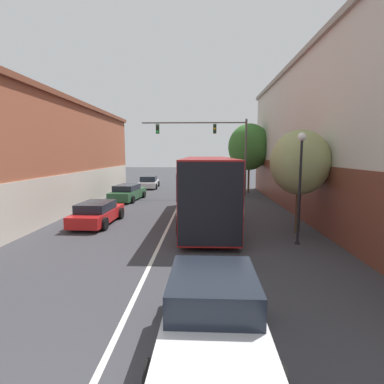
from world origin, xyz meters
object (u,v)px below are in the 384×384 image
Objects in this scene: street_lamp at (300,178)px; street_tree_far at (249,147)px; parked_car_left_far at (149,182)px; hatchback_foreground at (213,316)px; parked_car_left_near at (128,193)px; parked_car_left_mid at (97,213)px; street_tree_near at (300,163)px; bus at (208,186)px; traffic_signal_gantry at (215,140)px.

street_tree_far is at bearing 88.66° from street_lamp.
street_lamp reaches higher than parked_car_left_far.
hatchback_foreground reaches higher than parked_car_left_far.
parked_car_left_near reaches higher than parked_car_left_mid.
street_tree_far is at bearing -9.55° from hatchback_foreground.
parked_car_left_far is 0.97× the size of street_tree_near.
bus is at bearing -162.05° from parked_car_left_far.
bus is at bearing -108.72° from street_tree_far.
traffic_signal_gantry is 1.86× the size of street_tree_near.
parked_car_left_near is 0.98× the size of street_tree_near.
street_lamp is 0.95× the size of street_tree_near.
parked_car_left_mid is (0.42, -8.23, -0.03)m from parked_car_left_near.
bus is at bearing -77.55° from parked_car_left_mid.
bus is 10.03m from traffic_signal_gantry.
parked_car_left_far is at bearing 21.27° from bus.
hatchback_foreground is at bearing -100.07° from street_tree_far.
bus is at bearing -132.67° from parked_car_left_near.
street_lamp is at bearing -106.59° from parked_car_left_mid.
street_tree_near reaches higher than hatchback_foreground.
parked_car_left_mid is 0.93× the size of street_lamp.
street_lamp is (3.71, -4.33, 0.81)m from bus.
street_lamp is at bearing -77.86° from traffic_signal_gantry.
street_tree_near is 0.74× the size of street_tree_far.
traffic_signal_gantry is (6.66, 10.68, 4.30)m from parked_car_left_mid.
traffic_signal_gantry reaches higher than street_tree_near.
bus is 2.68× the size of parked_car_left_mid.
hatchback_foreground is at bearing -148.13° from parked_car_left_mid.
street_tree_far reaches higher than bus.
hatchback_foreground is 0.82× the size of parked_car_left_near.
bus is 2.92× the size of hatchback_foreground.
hatchback_foreground is 0.92× the size of parked_car_left_mid.
parked_car_left_mid is 0.66× the size of street_tree_far.
street_tree_far is at bearing 36.82° from traffic_signal_gantry.
parked_car_left_near is at bearing 41.66° from bus.
hatchback_foreground is 0.43× the size of traffic_signal_gantry.
traffic_signal_gantry is at bearing -135.71° from parked_car_left_far.
parked_car_left_mid is (-5.94, -1.11, -1.39)m from bus.
hatchback_foreground reaches higher than parked_car_left_mid.
hatchback_foreground is 8.20m from street_lamp.
street_tree_near is (10.46, -18.45, 2.73)m from parked_car_left_far.
parked_car_left_mid is at bearing 100.47° from bus.
hatchback_foreground is 21.30m from traffic_signal_gantry.
street_tree_near is (10.18, -1.46, 2.76)m from parked_car_left_mid.
parked_car_left_mid is 10.41m from street_lamp.
hatchback_foreground is 24.05m from street_tree_far.
parked_car_left_far reaches higher than parked_car_left_near.
street_tree_far is at bearing -18.83° from bus.
hatchback_foreground is 0.85× the size of street_lamp.
street_lamp is at bearing -91.34° from street_tree_far.
street_tree_far is at bearing -58.97° from parked_car_left_near.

